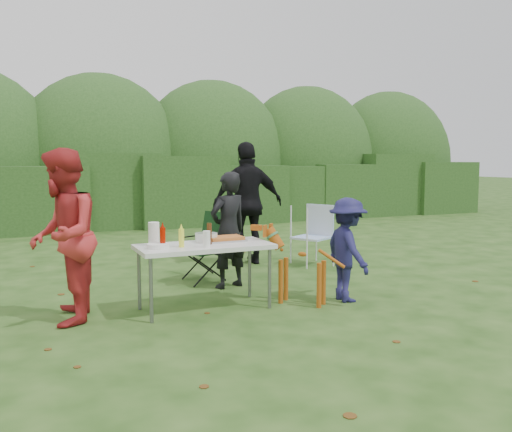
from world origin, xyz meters
name	(u,v)px	position (x,y,z in m)	size (l,w,h in m)	color
ground	(238,310)	(0.00, 0.00, 0.00)	(80.00, 80.00, 0.00)	#1E4211
hedge_row	(112,194)	(0.00, 8.00, 0.85)	(22.00, 1.40, 1.70)	#23471C
shrub_backdrop	(101,163)	(0.00, 9.60, 1.60)	(20.00, 2.60, 3.20)	#3D6628
folding_table	(204,249)	(-0.32, 0.21, 0.69)	(1.50, 0.70, 0.74)	silver
person_cook	(228,230)	(0.32, 1.07, 0.77)	(0.56, 0.37, 1.53)	black
person_red_jacket	(63,236)	(-1.80, 0.32, 0.90)	(0.88, 0.68, 1.81)	red
person_black_puffy	(248,203)	(1.20, 2.45, 0.99)	(1.16, 0.48, 1.97)	black
child	(347,250)	(1.35, -0.16, 0.62)	(0.80, 0.46, 1.24)	#1B1A4A
dog	(302,266)	(0.79, -0.06, 0.45)	(0.94, 0.38, 0.90)	#A24D13
camping_chair	(204,246)	(0.15, 1.59, 0.48)	(0.60, 0.60, 0.96)	black
lawn_chair	(312,235)	(2.10, 1.95, 0.48)	(0.57, 0.57, 0.97)	#558EE2
food_tray	(225,240)	(-0.02, 0.34, 0.75)	(0.45, 0.30, 0.02)	#B7B7BA
focaccia_bread	(225,238)	(-0.02, 0.34, 0.78)	(0.40, 0.26, 0.04)	#BE672A
mustard_bottle	(181,238)	(-0.60, 0.13, 0.84)	(0.06, 0.06, 0.20)	#EFFA37
ketchup_bottle	(163,238)	(-0.80, 0.18, 0.85)	(0.06, 0.06, 0.22)	#9F0F00
beer_bottle	(209,234)	(-0.26, 0.19, 0.86)	(0.06, 0.06, 0.24)	#47230F
paper_towel_roll	(154,234)	(-0.85, 0.37, 0.87)	(0.12, 0.12, 0.26)	white
cup_stack	(207,239)	(-0.36, 0.01, 0.83)	(0.08, 0.08, 0.18)	white
pasta_bowl	(206,237)	(-0.23, 0.40, 0.79)	(0.26, 0.26, 0.10)	silver
plate_stack	(158,246)	(-0.86, 0.16, 0.77)	(0.24, 0.24, 0.05)	white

